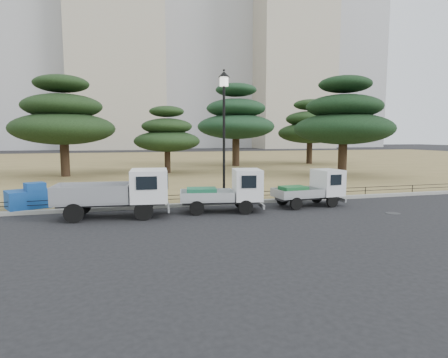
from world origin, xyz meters
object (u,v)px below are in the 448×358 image
object	(u,v)px
truck_kei_front	(228,191)
tarp_pile	(29,198)
truck_large	(120,191)
street_lamp	(224,114)
truck_kei_rear	(313,188)

from	to	relation	value
truck_kei_front	tarp_pile	distance (m)	8.60
truck_large	tarp_pile	xyz separation A→B (m)	(-3.81, 2.25, -0.46)
truck_kei_front	street_lamp	distance (m)	3.86
truck_kei_front	street_lamp	size ratio (longest dim) A/B	0.60
truck_kei_rear	tarp_pile	bearing A→B (deg)	165.61
truck_large	street_lamp	xyz separation A→B (m)	(4.81, 1.80, 3.20)
truck_kei_rear	tarp_pile	xyz separation A→B (m)	(-12.46, 2.10, -0.25)
truck_large	street_lamp	distance (m)	6.05
truck_large	truck_kei_rear	distance (m)	8.65
street_lamp	tarp_pile	world-z (taller)	street_lamp
truck_kei_rear	street_lamp	bearing A→B (deg)	151.91
street_lamp	truck_large	bearing A→B (deg)	-159.49
truck_kei_front	tarp_pile	size ratio (longest dim) A/B	1.80
truck_kei_rear	street_lamp	distance (m)	5.39
truck_large	truck_kei_rear	xyz separation A→B (m)	(8.65, 0.15, -0.22)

